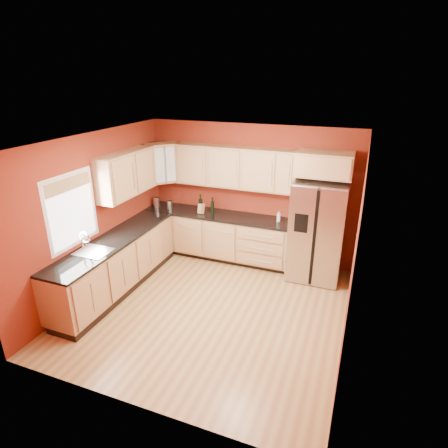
{
  "coord_description": "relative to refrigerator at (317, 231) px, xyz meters",
  "views": [
    {
      "loc": [
        1.98,
        -4.54,
        3.44
      ],
      "look_at": [
        -0.11,
        0.9,
        1.08
      ],
      "focal_mm": 30.0,
      "sensor_mm": 36.0,
      "label": 1
    }
  ],
  "objects": [
    {
      "name": "wine_bottle_a",
      "position": [
        -2.24,
        0.06,
        0.21
      ],
      "size": [
        0.1,
        0.1,
        0.35
      ],
      "primitive_type": null,
      "rotation": [
        0.0,
        0.0,
        0.31
      ],
      "color": "black",
      "rests_on": "countertop_back"
    },
    {
      "name": "floor",
      "position": [
        -1.35,
        -1.62,
        -0.89
      ],
      "size": [
        4.0,
        4.0,
        0.0
      ],
      "primitive_type": "plane",
      "color": "#9A6A3B",
      "rests_on": "ground"
    },
    {
      "name": "upper_cabinets_back",
      "position": [
        -1.6,
        0.21,
        0.94
      ],
      "size": [
        2.3,
        0.33,
        0.75
      ],
      "primitive_type": "cube",
      "color": "#A37B4F",
      "rests_on": "wall_back"
    },
    {
      "name": "canister_right",
      "position": [
        -2.88,
        -0.0,
        0.12
      ],
      "size": [
        0.13,
        0.13,
        0.17
      ],
      "primitive_type": "cylinder",
      "rotation": [
        0.0,
        0.0,
        -0.3
      ],
      "color": "silver",
      "rests_on": "countertop_back"
    },
    {
      "name": "wall_right",
      "position": [
        0.65,
        -1.62,
        0.41
      ],
      "size": [
        0.04,
        4.0,
        2.6
      ],
      "primitive_type": "cube",
      "color": "maroon",
      "rests_on": "floor"
    },
    {
      "name": "ceiling",
      "position": [
        -1.35,
        -1.62,
        1.71
      ],
      "size": [
        4.0,
        4.0,
        0.0
      ],
      "primitive_type": "plane",
      "color": "white",
      "rests_on": "wall_back"
    },
    {
      "name": "upper_cabinets_left",
      "position": [
        -3.19,
        -0.9,
        0.94
      ],
      "size": [
        0.33,
        1.35,
        0.75
      ],
      "primitive_type": "cube",
      "color": "#A37B4F",
      "rests_on": "wall_left"
    },
    {
      "name": "sink_faucet",
      "position": [
        -3.04,
        -2.12,
        0.18
      ],
      "size": [
        0.5,
        0.42,
        0.3
      ],
      "primitive_type": null,
      "color": "silver",
      "rests_on": "countertop_left"
    },
    {
      "name": "soap_dispenser",
      "position": [
        -0.72,
        0.11,
        0.12
      ],
      "size": [
        0.07,
        0.07,
        0.19
      ],
      "primitive_type": "cylinder",
      "rotation": [
        0.0,
        0.0,
        0.05
      ],
      "color": "white",
      "rests_on": "countertop_back"
    },
    {
      "name": "countertop_left",
      "position": [
        -3.04,
        -1.62,
        0.01
      ],
      "size": [
        0.62,
        2.8,
        0.04
      ],
      "primitive_type": "cube",
      "color": "black",
      "rests_on": "base_cabinets_left"
    },
    {
      "name": "wall_left",
      "position": [
        -3.35,
        -1.62,
        0.41
      ],
      "size": [
        0.04,
        4.0,
        2.6
      ],
      "primitive_type": "cube",
      "color": "maroon",
      "rests_on": "floor"
    },
    {
      "name": "window",
      "position": [
        -3.33,
        -2.12,
        0.66
      ],
      "size": [
        0.03,
        0.9,
        1.0
      ],
      "primitive_type": "cube",
      "color": "white",
      "rests_on": "wall_left"
    },
    {
      "name": "base_cabinets_left",
      "position": [
        -3.05,
        -1.62,
        -0.45
      ],
      "size": [
        0.6,
        2.8,
        0.88
      ],
      "primitive_type": "cube",
      "color": "#A37B4F",
      "rests_on": "floor"
    },
    {
      "name": "refrigerator",
      "position": [
        0.0,
        0.0,
        0.0
      ],
      "size": [
        0.9,
        0.75,
        1.78
      ],
      "primitive_type": "cube",
      "color": "silver",
      "rests_on": "floor"
    },
    {
      "name": "over_fridge_cabinet",
      "position": [
        0.0,
        0.07,
        1.16
      ],
      "size": [
        0.92,
        0.6,
        0.4
      ],
      "primitive_type": "cube",
      "color": "#A37B4F",
      "rests_on": "wall_back"
    },
    {
      "name": "countertop_back",
      "position": [
        -1.9,
        0.06,
        0.01
      ],
      "size": [
        2.9,
        0.62,
        0.04
      ],
      "primitive_type": "cube",
      "color": "black",
      "rests_on": "base_cabinets_back"
    },
    {
      "name": "knife_block",
      "position": [
        -2.21,
        -0.0,
        0.13
      ],
      "size": [
        0.12,
        0.11,
        0.19
      ],
      "primitive_type": "cube",
      "rotation": [
        0.0,
        0.0,
        -0.34
      ],
      "color": "tan",
      "rests_on": "countertop_back"
    },
    {
      "name": "wall_back",
      "position": [
        -1.35,
        0.38,
        0.41
      ],
      "size": [
        4.0,
        0.04,
        2.6
      ],
      "primitive_type": "cube",
      "color": "maroon",
      "rests_on": "floor"
    },
    {
      "name": "wall_front",
      "position": [
        -1.35,
        -3.62,
        0.41
      ],
      "size": [
        4.0,
        0.04,
        2.6
      ],
      "primitive_type": "cube",
      "color": "maroon",
      "rests_on": "floor"
    },
    {
      "name": "corner_upper_cabinet",
      "position": [
        -3.02,
        0.04,
        0.94
      ],
      "size": [
        0.67,
        0.67,
        0.75
      ],
      "primitive_type": "cube",
      "rotation": [
        0.0,
        0.0,
        0.79
      ],
      "color": "#A37B4F",
      "rests_on": "wall_back"
    },
    {
      "name": "wine_bottle_b",
      "position": [
        -2.0,
        0.07,
        0.19
      ],
      "size": [
        0.09,
        0.09,
        0.33
      ],
      "primitive_type": null,
      "rotation": [
        0.0,
        0.0,
        0.26
      ],
      "color": "black",
      "rests_on": "countertop_back"
    },
    {
      "name": "base_cabinets_back",
      "position": [
        -1.9,
        0.07,
        -0.45
      ],
      "size": [
        2.9,
        0.6,
        0.88
      ],
      "primitive_type": "cube",
      "color": "#A37B4F",
      "rests_on": "floor"
    },
    {
      "name": "canister_left",
      "position": [
        -3.2,
        0.01,
        0.13
      ],
      "size": [
        0.15,
        0.15,
        0.2
      ],
      "primitive_type": "cylinder",
      "rotation": [
        0.0,
        0.0,
        -0.22
      ],
      "color": "silver",
      "rests_on": "countertop_back"
    }
  ]
}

